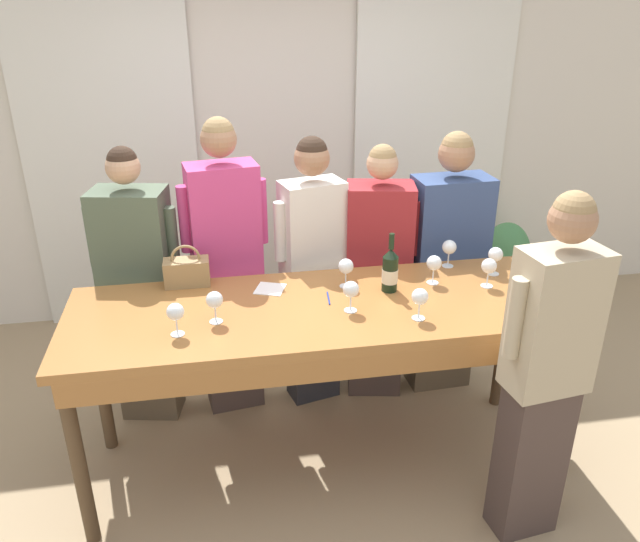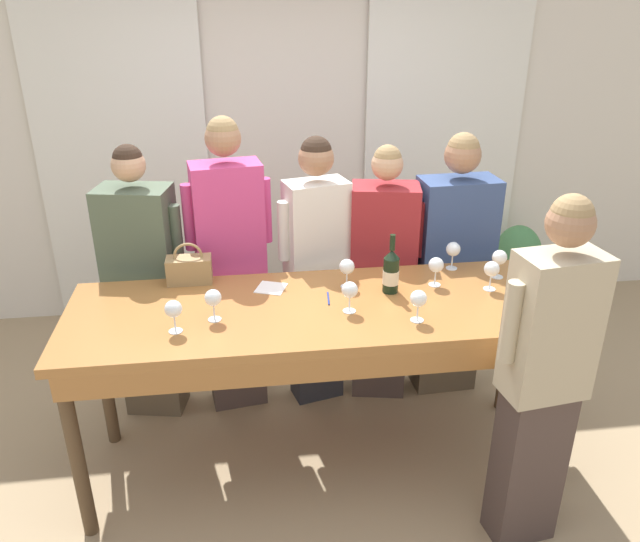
{
  "view_description": "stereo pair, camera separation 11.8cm",
  "coord_description": "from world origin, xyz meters",
  "px_view_note": "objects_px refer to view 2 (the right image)",
  "views": [
    {
      "loc": [
        -0.49,
        -2.72,
        2.44
      ],
      "look_at": [
        0.0,
        0.08,
        1.14
      ],
      "focal_mm": 35.0,
      "sensor_mm": 36.0,
      "label": 1
    },
    {
      "loc": [
        -0.38,
        -2.74,
        2.44
      ],
      "look_at": [
        0.0,
        0.08,
        1.14
      ],
      "focal_mm": 35.0,
      "sensor_mm": 36.0,
      "label": 2
    }
  ],
  "objects_px": {
    "wine_bottle": "(391,272)",
    "wine_glass_center_left": "(499,258)",
    "guest_olive_jacket": "(144,286)",
    "potted_plant": "(516,266)",
    "tasting_bar": "(323,325)",
    "guest_striped_shirt": "(382,276)",
    "wine_glass_back_right": "(492,270)",
    "wine_glass_front_right": "(213,299)",
    "guest_pink_top": "(231,267)",
    "guest_cream_sweater": "(316,270)",
    "wine_glass_front_left": "(347,268)",
    "wine_glass_near_host": "(418,299)",
    "host_pouring": "(543,377)",
    "wine_glass_front_mid": "(453,250)",
    "wine_glass_back_mid": "(436,266)",
    "wine_glass_back_left": "(551,270)",
    "guest_navy_coat": "(452,267)",
    "wine_glass_center_mid": "(173,310)",
    "handbag": "(189,269)",
    "wine_glass_center_right": "(350,291)"
  },
  "relations": [
    {
      "from": "wine_bottle",
      "to": "wine_glass_center_left",
      "type": "distance_m",
      "value": 0.63
    },
    {
      "from": "guest_olive_jacket",
      "to": "potted_plant",
      "type": "distance_m",
      "value": 2.96
    },
    {
      "from": "tasting_bar",
      "to": "wine_glass_center_left",
      "type": "xyz_separation_m",
      "value": [
        1.0,
        0.23,
        0.21
      ]
    },
    {
      "from": "wine_glass_center_left",
      "to": "guest_striped_shirt",
      "type": "bearing_deg",
      "value": 139.98
    },
    {
      "from": "wine_glass_back_right",
      "to": "guest_olive_jacket",
      "type": "xyz_separation_m",
      "value": [
        -1.86,
        0.59,
        -0.26
      ]
    },
    {
      "from": "wine_glass_front_right",
      "to": "guest_pink_top",
      "type": "bearing_deg",
      "value": 83.94
    },
    {
      "from": "wine_glass_front_right",
      "to": "guest_cream_sweater",
      "type": "distance_m",
      "value": 0.96
    },
    {
      "from": "wine_glass_front_left",
      "to": "wine_glass_front_right",
      "type": "bearing_deg",
      "value": -158.52
    },
    {
      "from": "wine_glass_center_left",
      "to": "guest_striped_shirt",
      "type": "xyz_separation_m",
      "value": [
        -0.53,
        0.45,
        -0.28
      ]
    },
    {
      "from": "wine_glass_near_host",
      "to": "wine_glass_front_right",
      "type": "bearing_deg",
      "value": 171.99
    },
    {
      "from": "guest_pink_top",
      "to": "potted_plant",
      "type": "distance_m",
      "value": 2.51
    },
    {
      "from": "guest_cream_sweater",
      "to": "host_pouring",
      "type": "relative_size",
      "value": 0.98
    },
    {
      "from": "wine_glass_center_left",
      "to": "guest_olive_jacket",
      "type": "bearing_deg",
      "value": 167.1
    },
    {
      "from": "wine_glass_front_mid",
      "to": "guest_striped_shirt",
      "type": "bearing_deg",
      "value": 136.84
    },
    {
      "from": "tasting_bar",
      "to": "wine_glass_back_right",
      "type": "bearing_deg",
      "value": 5.7
    },
    {
      "from": "wine_glass_front_right",
      "to": "wine_glass_back_mid",
      "type": "bearing_deg",
      "value": 11.29
    },
    {
      "from": "wine_glass_center_left",
      "to": "wine_glass_back_left",
      "type": "height_order",
      "value": "same"
    },
    {
      "from": "tasting_bar",
      "to": "potted_plant",
      "type": "bearing_deg",
      "value": 42.23
    },
    {
      "from": "guest_olive_jacket",
      "to": "host_pouring",
      "type": "height_order",
      "value": "host_pouring"
    },
    {
      "from": "guest_navy_coat",
      "to": "wine_glass_front_left",
      "type": "bearing_deg",
      "value": -148.27
    },
    {
      "from": "wine_glass_near_host",
      "to": "guest_striped_shirt",
      "type": "height_order",
      "value": "guest_striped_shirt"
    },
    {
      "from": "guest_navy_coat",
      "to": "host_pouring",
      "type": "relative_size",
      "value": 0.98
    },
    {
      "from": "wine_glass_center_mid",
      "to": "wine_glass_back_mid",
      "type": "xyz_separation_m",
      "value": [
        1.33,
        0.32,
        -0.0
      ]
    },
    {
      "from": "handbag",
      "to": "wine_glass_center_mid",
      "type": "distance_m",
      "value": 0.53
    },
    {
      "from": "wine_glass_front_left",
      "to": "wine_glass_front_right",
      "type": "height_order",
      "value": "same"
    },
    {
      "from": "wine_glass_center_left",
      "to": "wine_glass_back_right",
      "type": "bearing_deg",
      "value": -125.45
    },
    {
      "from": "wine_glass_back_left",
      "to": "host_pouring",
      "type": "height_order",
      "value": "host_pouring"
    },
    {
      "from": "guest_cream_sweater",
      "to": "host_pouring",
      "type": "bearing_deg",
      "value": -56.72
    },
    {
      "from": "wine_glass_front_left",
      "to": "wine_glass_front_mid",
      "type": "xyz_separation_m",
      "value": [
        0.63,
        0.16,
        0.0
      ]
    },
    {
      "from": "wine_glass_front_right",
      "to": "wine_glass_near_host",
      "type": "bearing_deg",
      "value": -8.01
    },
    {
      "from": "guest_pink_top",
      "to": "host_pouring",
      "type": "relative_size",
      "value": 1.05
    },
    {
      "from": "wine_glass_center_mid",
      "to": "guest_olive_jacket",
      "type": "relative_size",
      "value": 0.09
    },
    {
      "from": "wine_glass_back_right",
      "to": "guest_olive_jacket",
      "type": "height_order",
      "value": "guest_olive_jacket"
    },
    {
      "from": "guest_olive_jacket",
      "to": "guest_pink_top",
      "type": "height_order",
      "value": "guest_pink_top"
    },
    {
      "from": "wine_glass_center_left",
      "to": "wine_glass_back_mid",
      "type": "relative_size",
      "value": 1.0
    },
    {
      "from": "wine_glass_front_left",
      "to": "guest_navy_coat",
      "type": "xyz_separation_m",
      "value": [
        0.75,
        0.46,
        -0.25
      ]
    },
    {
      "from": "wine_glass_back_left",
      "to": "guest_striped_shirt",
      "type": "height_order",
      "value": "guest_striped_shirt"
    },
    {
      "from": "wine_glass_front_right",
      "to": "potted_plant",
      "type": "distance_m",
      "value": 2.96
    },
    {
      "from": "guest_pink_top",
      "to": "wine_glass_front_left",
      "type": "bearing_deg",
      "value": -37.13
    },
    {
      "from": "handbag",
      "to": "wine_glass_near_host",
      "type": "height_order",
      "value": "handbag"
    },
    {
      "from": "wine_glass_front_mid",
      "to": "guest_pink_top",
      "type": "bearing_deg",
      "value": 166.21
    },
    {
      "from": "wine_glass_center_right",
      "to": "potted_plant",
      "type": "xyz_separation_m",
      "value": [
        1.68,
        1.69,
        -0.72
      ]
    },
    {
      "from": "wine_glass_center_mid",
      "to": "wine_glass_front_left",
      "type": "bearing_deg",
      "value": 22.59
    },
    {
      "from": "wine_glass_front_right",
      "to": "guest_navy_coat",
      "type": "bearing_deg",
      "value": 27.04
    },
    {
      "from": "wine_bottle",
      "to": "guest_pink_top",
      "type": "height_order",
      "value": "guest_pink_top"
    },
    {
      "from": "wine_glass_center_right",
      "to": "guest_olive_jacket",
      "type": "xyz_separation_m",
      "value": [
        -1.09,
        0.73,
        -0.26
      ]
    },
    {
      "from": "wine_glass_front_right",
      "to": "wine_glass_back_mid",
      "type": "relative_size",
      "value": 1.0
    },
    {
      "from": "wine_bottle",
      "to": "wine_glass_front_left",
      "type": "xyz_separation_m",
      "value": [
        -0.22,
        0.08,
        -0.0
      ]
    },
    {
      "from": "handbag",
      "to": "guest_striped_shirt",
      "type": "height_order",
      "value": "guest_striped_shirt"
    },
    {
      "from": "guest_striped_shirt",
      "to": "guest_cream_sweater",
      "type": "bearing_deg",
      "value": -180.0
    }
  ]
}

